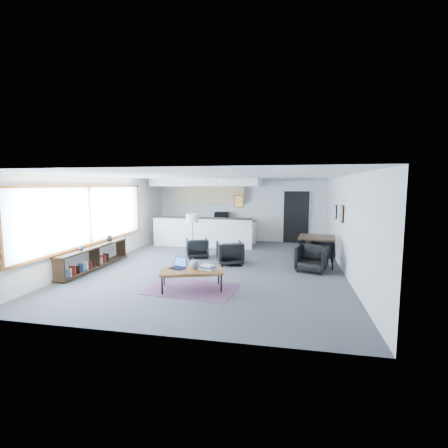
% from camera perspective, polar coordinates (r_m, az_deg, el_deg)
% --- Properties ---
extents(room, '(7.02, 9.02, 2.62)m').
position_cam_1_polar(room, '(9.30, -1.26, 0.44)').
color(room, '#4A4A4C').
rests_on(room, ground).
extents(window, '(0.10, 5.95, 1.66)m').
position_cam_1_polar(window, '(9.85, -22.56, 1.18)').
color(window, '#8CBFFF').
rests_on(window, room).
extents(console, '(0.35, 3.00, 0.80)m').
position_cam_1_polar(console, '(9.80, -21.95, -5.50)').
color(console, black).
rests_on(console, floor).
extents(kitchenette, '(4.20, 1.96, 2.60)m').
position_cam_1_polar(kitchenette, '(13.16, -2.77, 2.64)').
color(kitchenette, white).
rests_on(kitchenette, floor).
extents(doorway, '(1.10, 0.12, 2.15)m').
position_cam_1_polar(doorway, '(13.49, 12.57, 1.29)').
color(doorway, black).
rests_on(doorway, room).
extents(track_light, '(1.60, 0.07, 0.15)m').
position_cam_1_polar(track_light, '(11.52, -1.71, 7.78)').
color(track_light, silver).
rests_on(track_light, room).
extents(wall_art_lower, '(0.03, 0.38, 0.48)m').
position_cam_1_polar(wall_art_lower, '(9.55, 20.06, 1.70)').
color(wall_art_lower, black).
rests_on(wall_art_lower, room).
extents(wall_art_upper, '(0.03, 0.34, 0.44)m').
position_cam_1_polar(wall_art_upper, '(10.84, 19.05, 2.03)').
color(wall_art_upper, black).
rests_on(wall_art_upper, room).
extents(kilim_rug, '(2.08, 1.51, 0.01)m').
position_cam_1_polar(kilim_rug, '(7.50, -5.67, -11.28)').
color(kilim_rug, '#572F47').
rests_on(kilim_rug, floor).
extents(coffee_table, '(1.53, 1.13, 0.45)m').
position_cam_1_polar(coffee_table, '(7.39, -5.71, -8.26)').
color(coffee_table, brown).
rests_on(coffee_table, floor).
extents(laptop, '(0.41, 0.37, 0.24)m').
position_cam_1_polar(laptop, '(7.55, -7.91, -7.14)').
color(laptop, black).
rests_on(laptop, coffee_table).
extents(ceramic_pot, '(0.22, 0.22, 0.22)m').
position_cam_1_polar(ceramic_pot, '(7.39, -5.09, -7.08)').
color(ceramic_pot, gray).
rests_on(ceramic_pot, coffee_table).
extents(book_stack, '(0.41, 0.37, 0.10)m').
position_cam_1_polar(book_stack, '(7.36, -2.85, -7.63)').
color(book_stack, silver).
rests_on(book_stack, coffee_table).
extents(coaster, '(0.12, 0.12, 0.01)m').
position_cam_1_polar(coaster, '(7.18, -5.32, -8.40)').
color(coaster, '#E5590C').
rests_on(coaster, coffee_table).
extents(armchair_left, '(0.86, 0.84, 0.69)m').
position_cam_1_polar(armchair_left, '(10.55, -4.73, -4.06)').
color(armchair_left, black).
rests_on(armchair_left, floor).
extents(armchair_right, '(0.92, 0.90, 0.75)m').
position_cam_1_polar(armchair_right, '(9.62, 1.04, -4.91)').
color(armchair_right, black).
rests_on(armchair_right, floor).
extents(floor_lamp, '(0.46, 0.46, 1.41)m').
position_cam_1_polar(floor_lamp, '(10.53, -5.56, 0.76)').
color(floor_lamp, black).
rests_on(floor_lamp, floor).
extents(dining_table, '(1.09, 1.09, 0.85)m').
position_cam_1_polar(dining_table, '(9.84, 15.98, -2.57)').
color(dining_table, black).
rests_on(dining_table, floor).
extents(dining_chair_near, '(0.79, 0.76, 0.66)m').
position_cam_1_polar(dining_chair_near, '(9.17, 15.17, -6.03)').
color(dining_chair_near, black).
rests_on(dining_chair_near, floor).
extents(dining_chair_far, '(0.72, 0.69, 0.63)m').
position_cam_1_polar(dining_chair_far, '(11.11, 16.30, -3.93)').
color(dining_chair_far, black).
rests_on(dining_chair_far, floor).
extents(microwave, '(0.56, 0.33, 0.37)m').
position_cam_1_polar(microwave, '(13.51, -0.43, 1.63)').
color(microwave, black).
rests_on(microwave, kitchenette).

